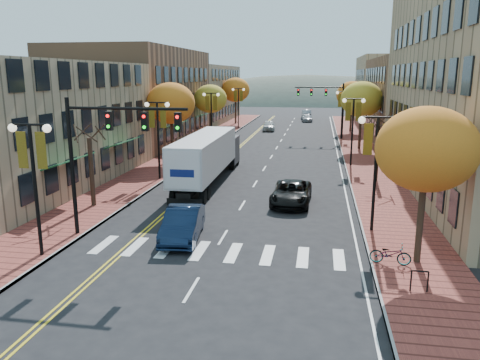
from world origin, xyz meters
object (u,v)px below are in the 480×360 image
at_px(semi_truck, 209,154).
at_px(bicycle, 390,254).
at_px(navy_sedan, 183,224).
at_px(black_suv, 291,193).

height_order(semi_truck, bicycle, semi_truck).
height_order(semi_truck, navy_sedan, semi_truck).
height_order(semi_truck, black_suv, semi_truck).
bearing_deg(bicycle, semi_truck, 45.25).
height_order(black_suv, bicycle, black_suv).
bearing_deg(black_suv, navy_sedan, -122.08).
relative_size(navy_sedan, bicycle, 2.79).
bearing_deg(semi_truck, bicycle, -52.53).
bearing_deg(black_suv, bicycle, -61.44).
distance_m(semi_truck, navy_sedan, 12.61).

